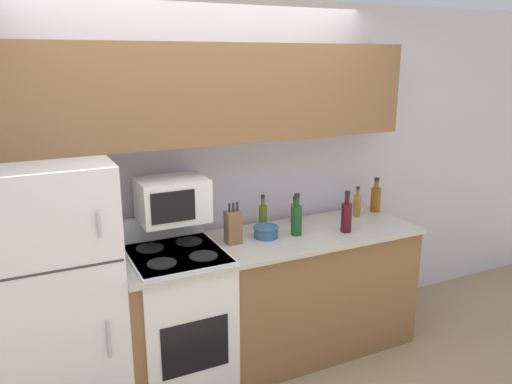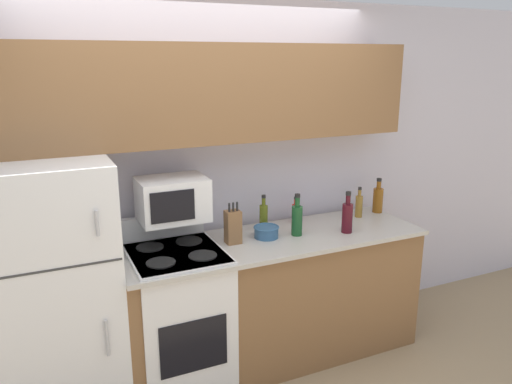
% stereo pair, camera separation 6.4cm
% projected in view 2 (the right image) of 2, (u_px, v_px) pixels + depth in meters
% --- Properties ---
extents(wall_back, '(8.00, 0.05, 2.55)m').
position_uv_depth(wall_back, '(206.00, 183.00, 3.60)').
color(wall_back, silver).
rests_on(wall_back, ground_plane).
extents(lower_cabinets, '(2.16, 0.68, 0.94)m').
position_uv_depth(lower_cabinets, '(273.00, 298.00, 3.60)').
color(lower_cabinets, brown).
rests_on(lower_cabinets, ground_plane).
extents(refrigerator, '(0.70, 0.71, 1.60)m').
position_uv_depth(refrigerator, '(57.00, 293.00, 2.95)').
color(refrigerator, white).
rests_on(refrigerator, ground_plane).
extents(upper_cabinets, '(2.85, 0.32, 0.64)m').
position_uv_depth(upper_cabinets, '(213.00, 93.00, 3.27)').
color(upper_cabinets, brown).
rests_on(upper_cabinets, refrigerator).
extents(stove, '(0.59, 0.66, 1.11)m').
position_uv_depth(stove, '(179.00, 317.00, 3.30)').
color(stove, white).
rests_on(stove, ground_plane).
extents(microwave, '(0.44, 0.33, 0.28)m').
position_uv_depth(microwave, '(172.00, 199.00, 3.24)').
color(microwave, white).
rests_on(microwave, stove).
extents(knife_block, '(0.10, 0.09, 0.29)m').
position_uv_depth(knife_block, '(233.00, 227.00, 3.34)').
color(knife_block, brown).
rests_on(knife_block, lower_cabinets).
extents(bowl, '(0.18, 0.18, 0.08)m').
position_uv_depth(bowl, '(266.00, 232.00, 3.46)').
color(bowl, '#335B84').
rests_on(bowl, lower_cabinets).
extents(bottle_wine_red, '(0.08, 0.08, 0.30)m').
position_uv_depth(bottle_wine_red, '(347.00, 217.00, 3.54)').
color(bottle_wine_red, '#470F19').
rests_on(bottle_wine_red, lower_cabinets).
extents(bottle_whiskey, '(0.08, 0.08, 0.28)m').
position_uv_depth(bottle_whiskey, '(378.00, 199.00, 4.01)').
color(bottle_whiskey, brown).
rests_on(bottle_whiskey, lower_cabinets).
extents(bottle_olive_oil, '(0.06, 0.06, 0.26)m').
position_uv_depth(bottle_olive_oil, '(264.00, 216.00, 3.60)').
color(bottle_olive_oil, '#5B6619').
rests_on(bottle_olive_oil, lower_cabinets).
extents(bottle_vinegar, '(0.06, 0.06, 0.24)m').
position_uv_depth(bottle_vinegar, '(359.00, 205.00, 3.89)').
color(bottle_vinegar, olive).
rests_on(bottle_vinegar, lower_cabinets).
extents(bottle_hot_sauce, '(0.05, 0.05, 0.20)m').
position_uv_depth(bottle_hot_sauce, '(295.00, 212.00, 3.77)').
color(bottle_hot_sauce, red).
rests_on(bottle_hot_sauce, lower_cabinets).
extents(bottle_wine_green, '(0.08, 0.08, 0.30)m').
position_uv_depth(bottle_wine_green, '(297.00, 219.00, 3.49)').
color(bottle_wine_green, '#194C23').
rests_on(bottle_wine_green, lower_cabinets).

